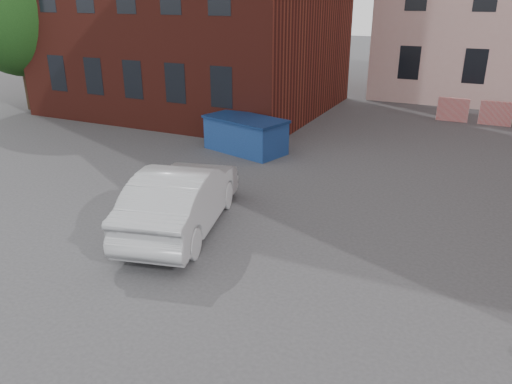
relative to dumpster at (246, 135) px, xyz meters
The scene contains 5 objects.
ground 8.03m from the dumpster, 63.22° to the right, with size 120.00×120.00×0.00m, color #38383A.
far_building 22.38m from the dumpster, 137.82° to the left, with size 6.00×6.00×8.00m, color maroon.
barriers 11.07m from the dumpster, 45.18° to the left, with size 4.70×0.18×1.00m.
dumpster is the anchor object (origin of this frame).
silver_car 6.31m from the dumpster, 77.09° to the right, with size 1.61×4.62×1.52m, color #A7AAAF.
Camera 1 is at (3.94, -7.92, 5.16)m, focal length 35.00 mm.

